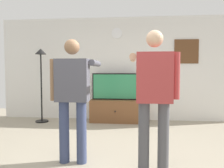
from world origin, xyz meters
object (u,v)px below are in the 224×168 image
Objects in this scene: framed_picture at (186,51)px; wall_clock at (117,33)px; television at (116,86)px; person_standing_nearer_couch at (154,92)px; floor_lamp at (41,70)px; tv_stand at (116,111)px; person_standing_nearer_lamp at (73,93)px.

wall_clock is at bearing -179.84° from framed_picture.
person_standing_nearer_couch is at bearing -75.65° from television.
television is at bearing 6.82° from floor_lamp.
floor_lamp is (-1.88, -0.22, 0.43)m from television.
wall_clock reaches higher than framed_picture.
tv_stand is 0.70× the size of floor_lamp.
tv_stand is 0.62m from television.
tv_stand is 0.72× the size of person_standing_nearer_couch.
tv_stand is 2.35m from framed_picture.
tv_stand is at bearing 104.59° from person_standing_nearer_couch.
person_standing_nearer_lamp is at bearing 170.13° from person_standing_nearer_couch.
floor_lamp is (-1.88, -0.47, -0.95)m from wall_clock.
framed_picture is 3.63m from person_standing_nearer_lamp.
person_standing_nearer_lamp is at bearing -57.40° from floor_lamp.
framed_picture is (1.78, 0.00, -0.49)m from wall_clock.
floor_lamp is (-3.66, -0.47, -0.47)m from framed_picture.
floor_lamp is 3.60m from person_standing_nearer_couch.
framed_picture is at bearing 9.41° from tv_stand.
floor_lamp is (-1.88, -0.18, 1.04)m from tv_stand.
tv_stand is 2.16m from floor_lamp.
person_standing_nearer_lamp is 0.96× the size of person_standing_nearer_couch.
person_standing_nearer_couch reaches higher than tv_stand.
wall_clock is at bearing 81.73° from person_standing_nearer_lamp.
television is 1.94m from floor_lamp.
floor_lamp is at bearing -174.58° from tv_stand.
tv_stand is at bearing 80.78° from person_standing_nearer_lamp.
framed_picture is 3.72m from floor_lamp.
person_standing_nearer_lamp reaches higher than television.
floor_lamp is 1.03× the size of person_standing_nearer_couch.
television is 0.66× the size of floor_lamp.
person_standing_nearer_lamp is (-0.40, -2.53, 0.09)m from television.
tv_stand is at bearing -90.00° from television.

